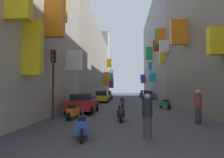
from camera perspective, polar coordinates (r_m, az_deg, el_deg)
The scene contains 18 objects.
ground_plane at distance 32.51m, azimuth 4.07°, elevation -5.89°, with size 140.00×140.00×0.00m, color #38383D.
building_left_mid_a at distance 40.06m, azimuth -7.56°, elevation 4.01°, with size 7.19×34.63×12.95m.
building_left_mid_b at distance 60.28m, azimuth -3.73°, elevation 3.79°, with size 7.39×6.15×17.29m.
building_right_mid_a at distance 31.54m, azimuth 18.92°, elevation 10.86°, with size 7.36×3.04×18.28m.
building_right_mid_b at distance 48.12m, azimuth 13.56°, elevation 6.62°, with size 7.30×31.36×19.08m.
parked_car_green at distance 37.31m, azimuth -1.39°, elevation -4.27°, with size 1.88×4.17×1.51m.
parked_car_yellow at distance 29.72m, azimuth -2.74°, elevation -4.67°, with size 1.96×4.01×1.53m.
parked_car_blue at distance 38.49m, azimuth 9.38°, elevation -4.22°, with size 1.89×4.44×1.45m.
parked_car_black at distance 48.40m, azimuth 8.54°, elevation -3.86°, with size 2.02×4.13×1.55m.
parked_car_red at distance 16.77m, azimuth -7.71°, elevation -6.25°, with size 1.99×4.17×1.44m.
scooter_black at distance 12.48m, azimuth 2.34°, elevation -8.92°, with size 0.48×1.78×1.13m.
scooter_blue at distance 8.18m, azimuth -7.88°, elevation -12.20°, with size 0.61×1.78×1.13m.
scooter_red at distance 22.61m, azimuth 2.75°, elevation -6.12°, with size 0.55×1.80×1.13m.
scooter_green at distance 20.43m, azimuth 13.90°, elevation -6.41°, with size 0.80×1.92×1.13m.
scooter_orange at distance 13.24m, azimuth -10.29°, elevation -8.52°, with size 0.59×1.83×1.13m.
pedestrian_crossing at distance 12.19m, azimuth 21.89°, elevation -6.82°, with size 0.45×0.45×1.79m.
pedestrian_near_left at distance 8.17m, azimuth 9.37°, elevation -9.66°, with size 0.46×0.46×1.65m.
traffic_light_near_corner at distance 13.53m, azimuth -15.35°, elevation 1.83°, with size 0.26×0.34×4.19m.
Camera 1 is at (-0.19, -2.46, 1.82)m, focal length 34.44 mm.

